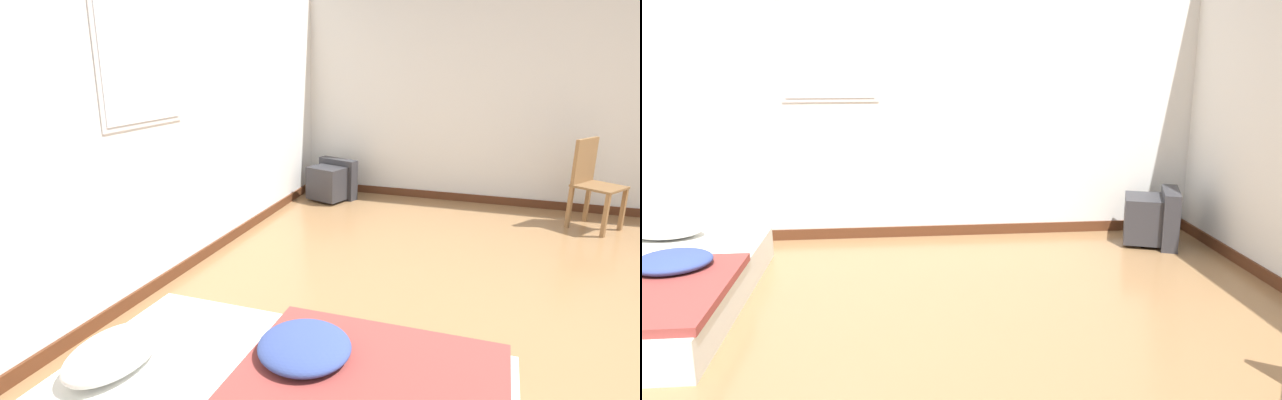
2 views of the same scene
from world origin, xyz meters
TOP-DOWN VIEW (x-y plane):
  - wall_back at (-0.00, 2.81)m, footprint 8.38×0.08m
  - mattress_bed at (-1.09, 1.36)m, footprint 1.07×1.98m
  - crt_tv at (2.54, 2.36)m, footprint 0.55×0.56m

SIDE VIEW (x-z plane):
  - mattress_bed at x=-1.09m, z-range -0.04..0.34m
  - crt_tv at x=2.54m, z-range -0.01..0.46m
  - wall_back at x=0.00m, z-range -0.01..2.59m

